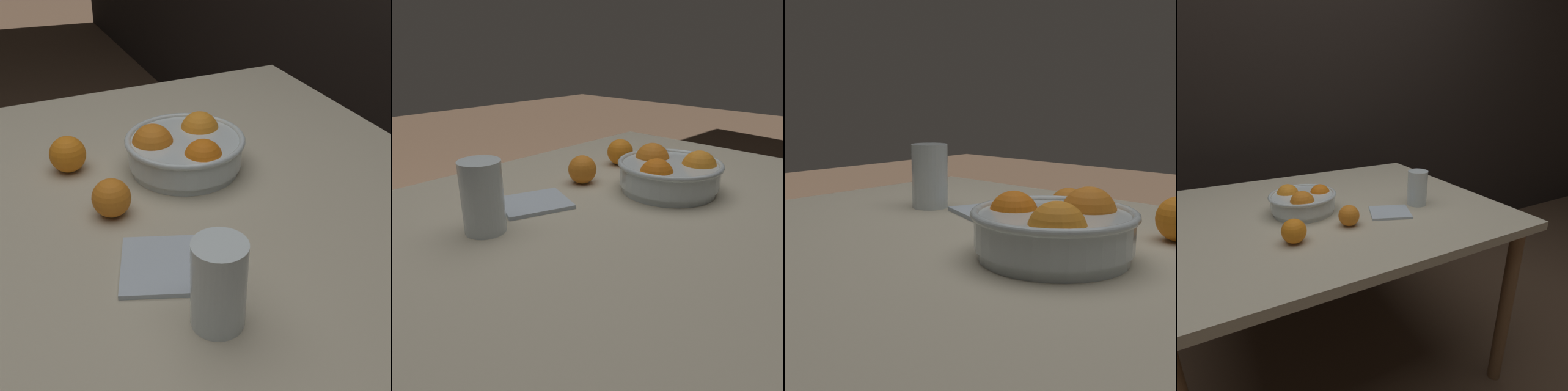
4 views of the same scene
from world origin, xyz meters
TOP-DOWN VIEW (x-y plane):
  - ground_plane at (0.00, 0.00)m, footprint 12.00×12.00m
  - back_wall at (0.00, 0.81)m, footprint 8.00×0.05m
  - dining_table at (0.00, 0.00)m, footprint 1.18×0.96m
  - fruit_bowl at (-0.12, -0.01)m, footprint 0.24×0.24m
  - juice_glass at (0.29, -0.14)m, footprint 0.07×0.07m
  - orange_loose_near_bowl at (-0.02, -0.19)m, footprint 0.07×0.07m
  - orange_loose_front at (-0.20, -0.22)m, footprint 0.07×0.07m
  - napkin at (0.15, -0.17)m, footprint 0.17×0.16m

SIDE VIEW (x-z plane):
  - ground_plane at x=0.00m, z-range 0.00..0.00m
  - dining_table at x=0.00m, z-range 0.29..1.01m
  - napkin at x=0.15m, z-range 0.73..0.73m
  - orange_loose_near_bowl at x=-0.02m, z-range 0.73..0.79m
  - orange_loose_front at x=-0.20m, z-range 0.73..0.80m
  - fruit_bowl at x=-0.12m, z-range 0.72..0.82m
  - juice_glass at x=0.29m, z-range 0.72..0.85m
  - back_wall at x=0.00m, z-range 0.00..2.60m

